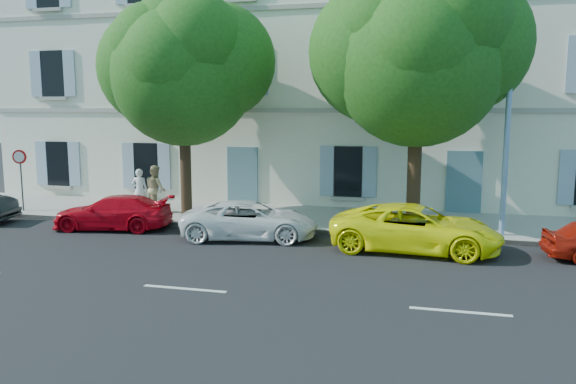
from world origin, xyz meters
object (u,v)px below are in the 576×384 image
(car_red_coupe, at_px, (113,212))
(tree_left, at_px, (183,75))
(car_yellow_supercar, at_px, (416,228))
(pedestrian_b, at_px, (156,189))
(car_white_coupe, at_px, (250,220))
(tree_right, at_px, (418,61))
(road_sign, at_px, (20,167))
(street_lamp, at_px, (511,75))
(pedestrian_a, at_px, (140,190))

(car_red_coupe, distance_m, tree_left, 5.45)
(car_yellow_supercar, bearing_deg, pedestrian_b, 76.11)
(car_white_coupe, relative_size, tree_right, 0.51)
(road_sign, distance_m, pedestrian_b, 5.29)
(tree_right, bearing_deg, pedestrian_b, 175.29)
(pedestrian_b, bearing_deg, street_lamp, -143.46)
(street_lamp, bearing_deg, road_sign, 179.43)
(road_sign, relative_size, pedestrian_a, 1.42)
(car_white_coupe, xyz_separation_m, street_lamp, (7.68, 1.60, 4.47))
(tree_left, height_order, tree_right, tree_right)
(tree_left, bearing_deg, pedestrian_b, 162.94)
(car_red_coupe, bearing_deg, car_white_coupe, 79.28)
(car_red_coupe, relative_size, road_sign, 1.68)
(tree_right, relative_size, pedestrian_b, 4.71)
(road_sign, height_order, pedestrian_b, road_sign)
(tree_right, relative_size, pedestrian_a, 5.07)
(car_white_coupe, bearing_deg, car_yellow_supercar, -103.78)
(pedestrian_a, bearing_deg, tree_left, 160.61)
(car_yellow_supercar, distance_m, pedestrian_a, 10.78)
(car_yellow_supercar, height_order, street_lamp, street_lamp)
(tree_left, relative_size, tree_right, 0.94)
(road_sign, bearing_deg, tree_right, 0.95)
(car_red_coupe, xyz_separation_m, road_sign, (-4.86, 1.58, 1.28))
(tree_right, distance_m, street_lamp, 2.81)
(car_red_coupe, distance_m, car_white_coupe, 4.94)
(street_lamp, distance_m, pedestrian_b, 13.05)
(car_red_coupe, height_order, pedestrian_b, pedestrian_b)
(car_yellow_supercar, xyz_separation_m, pedestrian_b, (-9.78, 3.16, 0.38))
(pedestrian_a, bearing_deg, road_sign, -0.86)
(car_yellow_supercar, bearing_deg, tree_right, 7.71)
(tree_right, bearing_deg, car_red_coupe, -169.56)
(car_red_coupe, distance_m, car_yellow_supercar, 10.06)
(car_white_coupe, relative_size, car_yellow_supercar, 0.89)
(road_sign, distance_m, street_lamp, 17.78)
(car_white_coupe, bearing_deg, pedestrian_a, 53.34)
(car_white_coupe, xyz_separation_m, tree_right, (4.95, 2.02, 4.96))
(car_white_coupe, distance_m, pedestrian_b, 5.47)
(car_white_coupe, distance_m, pedestrian_a, 5.89)
(car_white_coupe, distance_m, car_yellow_supercar, 5.12)
(road_sign, relative_size, street_lamp, 0.27)
(pedestrian_b, bearing_deg, tree_right, -142.57)
(car_red_coupe, xyz_separation_m, pedestrian_b, (0.27, 2.61, 0.47))
(car_yellow_supercar, distance_m, street_lamp, 5.45)
(car_white_coupe, bearing_deg, pedestrian_b, 49.00)
(car_red_coupe, height_order, car_yellow_supercar, car_yellow_supercar)
(tree_left, distance_m, street_lamp, 10.92)
(car_white_coupe, relative_size, road_sign, 1.81)
(car_red_coupe, height_order, tree_right, tree_right)
(car_white_coupe, distance_m, road_sign, 10.04)
(road_sign, xyz_separation_m, pedestrian_a, (4.55, 0.87, -0.87))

